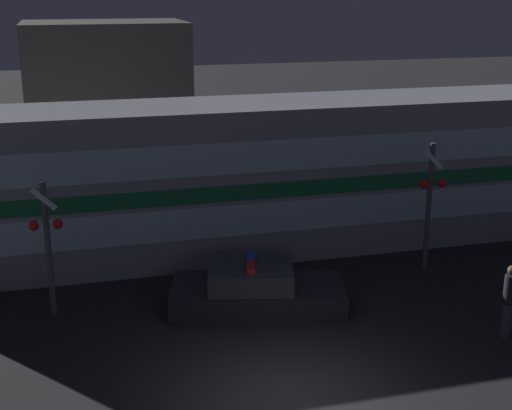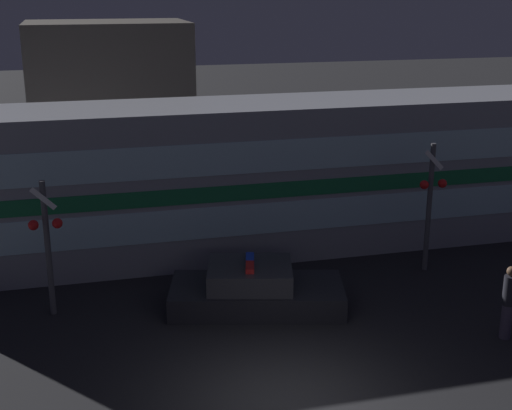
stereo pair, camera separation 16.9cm
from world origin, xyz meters
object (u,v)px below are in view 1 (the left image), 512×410
(train, at_px, (255,177))
(police_car, at_px, (256,290))
(crossing_signal_near, at_px, (430,200))
(pedestrian, at_px, (509,301))

(train, distance_m, police_car, 4.60)
(train, bearing_deg, crossing_signal_near, -35.81)
(police_car, relative_size, pedestrian, 2.64)
(pedestrian, distance_m, crossing_signal_near, 4.25)
(crossing_signal_near, bearing_deg, police_car, -167.62)
(train, height_order, police_car, train)
(train, xyz_separation_m, crossing_signal_near, (4.13, -2.98, -0.17))
(police_car, bearing_deg, train, 89.62)
(train, relative_size, crossing_signal_near, 5.40)
(pedestrian, relative_size, crossing_signal_near, 0.48)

